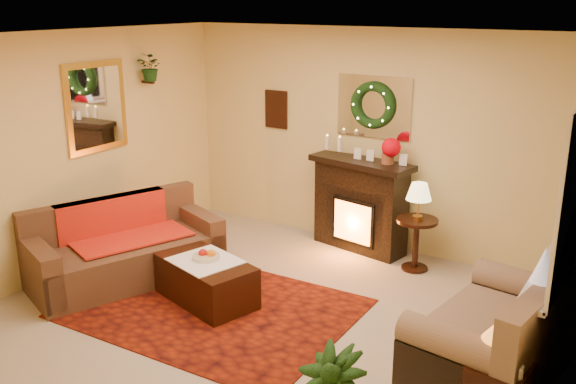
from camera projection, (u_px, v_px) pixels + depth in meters
The scene contains 27 objects.
floor at pixel (269, 316), 6.11m from camera, with size 5.00×5.00×0.00m, color beige.
ceiling at pixel (266, 37), 5.36m from camera, with size 5.00×5.00×0.00m, color white.
wall_back at pixel (373, 140), 7.56m from camera, with size 5.00×5.00×0.00m, color #EFD88C.
wall_front at pixel (63, 273), 3.91m from camera, with size 5.00×5.00×0.00m, color #EFD88C.
wall_left at pixel (77, 152), 7.00m from camera, with size 4.50×4.50×0.00m, color #EFD88C.
wall_right at pixel (565, 239), 4.47m from camera, with size 4.50×4.50×0.00m, color #EFD88C.
area_rug at pixel (213, 308), 6.25m from camera, with size 2.64×1.98×0.01m, color #501709.
sofa at pixel (125, 243), 6.78m from camera, with size 0.87×1.97×0.85m, color brown.
red_throw at pixel (129, 236), 6.89m from camera, with size 0.75×1.22×0.02m, color red.
fireplace at pixel (360, 205), 7.63m from camera, with size 1.13×0.36×1.03m, color black.
poinsettia at pixel (391, 147), 7.19m from camera, with size 0.22×0.22×0.22m, color red.
mantel_candle_a at pixel (327, 143), 7.62m from camera, with size 0.05×0.05×0.16m, color beige.
mantel_candle_b at pixel (340, 144), 7.53m from camera, with size 0.06×0.06×0.17m, color beige.
mantel_mirror at pixel (374, 107), 7.43m from camera, with size 0.92×0.02×0.72m, color white.
wreath at pixel (372, 105), 7.39m from camera, with size 0.55×0.55×0.11m, color #194719.
wall_art at pixel (276, 109), 8.16m from camera, with size 0.32×0.03×0.48m, color #381E11.
gold_mirror at pixel (96, 107), 7.10m from camera, with size 0.03×0.84×1.00m, color gold.
hanging_plant at pixel (152, 81), 7.58m from camera, with size 0.33×0.28×0.36m, color #194719.
loveseat at pixel (495, 327), 5.07m from camera, with size 0.91×1.57×0.91m, color tan.
window_sill at pixel (555, 265), 5.10m from camera, with size 0.22×1.86×0.04m, color white.
mini_tree at pixel (544, 265), 4.68m from camera, with size 0.18×0.18×0.27m, color silver.
sill_plant at pixel (574, 217), 5.58m from camera, with size 0.25×0.20×0.46m, color #133D11.
side_table_round at pixel (416, 242), 7.08m from camera, with size 0.46×0.46×0.59m, color #543011.
lamp_cream at pixel (419, 195), 6.89m from camera, with size 0.28×0.28×0.42m, color #FFE894.
lamp_tiffany at pixel (502, 329), 4.37m from camera, with size 0.26×0.26×0.37m, color orange.
coffee_table at pixel (206, 282), 6.36m from camera, with size 1.03×0.57×0.43m, color black.
fruit_bowl at pixel (206, 258), 6.32m from camera, with size 0.27×0.27×0.06m, color beige.
Camera 1 is at (3.07, -4.57, 2.91)m, focal length 40.00 mm.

